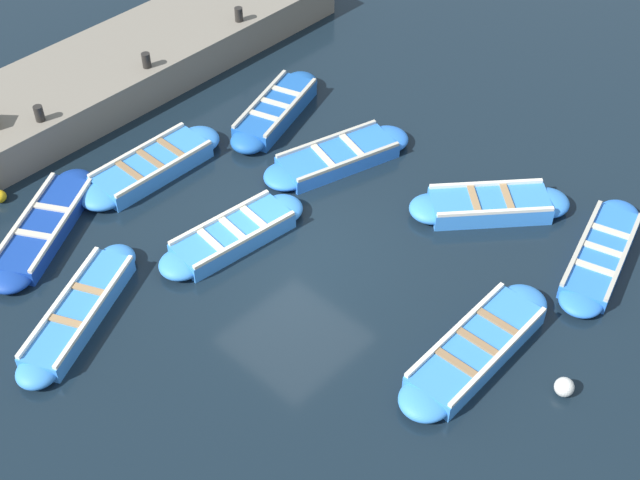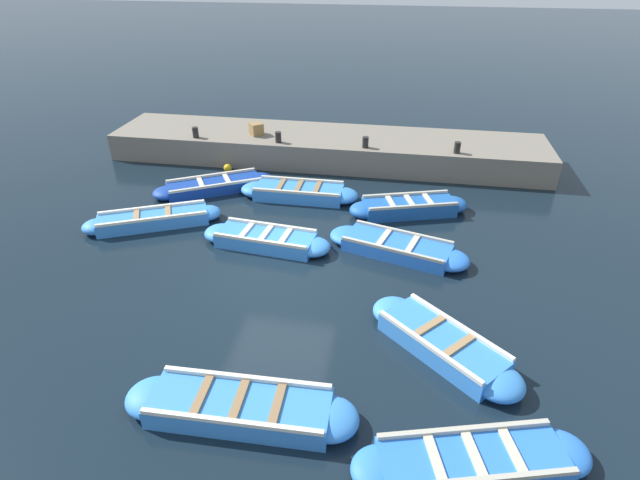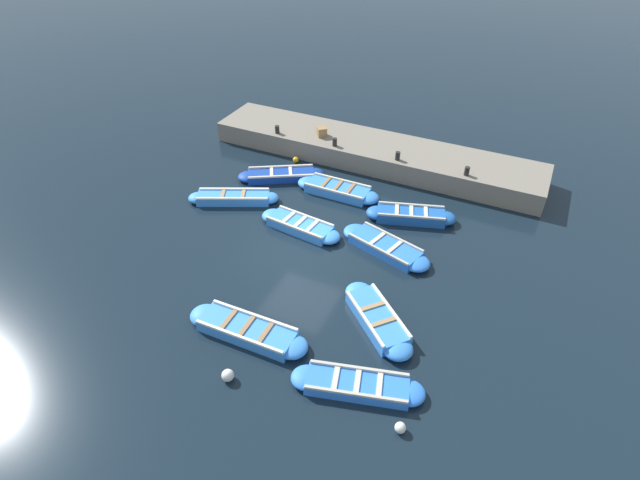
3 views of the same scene
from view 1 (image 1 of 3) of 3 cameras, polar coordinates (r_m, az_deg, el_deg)
ground_plane at (r=17.21m, az=-1.77°, el=-0.98°), size 120.00×120.00×0.00m
boat_inner_gap at (r=18.30m, az=10.79°, el=2.18°), size 2.82×3.02×0.44m
boat_drifting at (r=19.22m, az=1.14°, el=5.33°), size 1.85×3.61×0.39m
boat_tucked at (r=19.27m, az=-10.71°, el=4.65°), size 1.00×3.52×0.43m
boat_centre at (r=17.81m, az=17.53°, el=-0.93°), size 1.73×3.59×0.36m
boat_bow_out at (r=17.42m, az=-5.59°, el=0.29°), size 1.19×3.35×0.41m
boat_stern_in at (r=18.36m, az=-17.24°, el=0.79°), size 2.57×3.56×0.38m
boat_mid_row at (r=20.56m, az=-2.86°, el=8.27°), size 1.79×3.43×0.45m
boat_far_corner at (r=15.62m, az=9.96°, el=-6.89°), size 1.03×3.80×0.42m
boat_alongside at (r=16.53m, az=-15.16°, el=-4.45°), size 2.19×3.54×0.40m
quay_wall at (r=21.50m, az=-15.53°, el=9.16°), size 2.73×14.70×0.89m
bollard_mid_north at (r=19.86m, az=-17.54°, el=7.73°), size 0.20×0.20×0.35m
bollard_mid_south at (r=21.04m, az=-11.06°, el=11.22°), size 0.20×0.20×0.35m
bollard_south at (r=22.53m, az=-5.22°, el=14.19°), size 0.20×0.20×0.35m
buoy_orange_near at (r=19.42m, az=-19.80°, el=2.64°), size 0.27×0.27×0.27m
buoy_white_drifting at (r=15.45m, az=15.36°, el=-9.06°), size 0.34×0.34×0.34m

